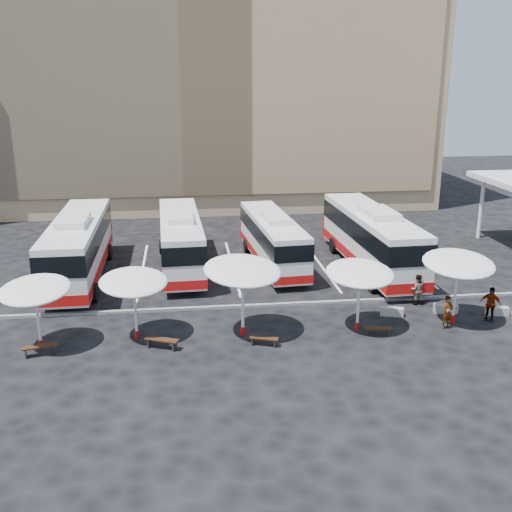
{
  "coord_description": "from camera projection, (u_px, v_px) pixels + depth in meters",
  "views": [
    {
      "loc": [
        -3.09,
        -30.4,
        12.45
      ],
      "look_at": [
        1.0,
        3.0,
        2.2
      ],
      "focal_mm": 42.0,
      "sensor_mm": 36.0,
      "label": 1
    }
  ],
  "objects": [
    {
      "name": "sunshade_4",
      "position": [
        458.0,
        264.0,
        30.37
      ],
      "size": [
        3.79,
        3.83,
        3.79
      ],
      "rotation": [
        0.0,
        0.0,
        -0.05
      ],
      "color": "silver",
      "rests_on": "ground"
    },
    {
      "name": "wood_bench_2",
      "position": [
        264.0,
        339.0,
        28.55
      ],
      "size": [
        1.42,
        0.81,
        0.42
      ],
      "rotation": [
        0.0,
        0.0,
        -0.35
      ],
      "color": "black",
      "rests_on": "ground"
    },
    {
      "name": "ground",
      "position": [
        245.0,
        311.0,
        32.85
      ],
      "size": [
        120.0,
        120.0,
        0.0
      ],
      "primitive_type": "plane",
      "color": "black",
      "rests_on": "ground"
    },
    {
      "name": "passenger_2",
      "position": [
        490.0,
        304.0,
        31.31
      ],
      "size": [
        1.12,
        1.06,
        1.86
      ],
      "primitive_type": "imported",
      "rotation": [
        0.0,
        0.0,
        -0.72
      ],
      "color": "black",
      "rests_on": "ground"
    },
    {
      "name": "wood_bench_1",
      "position": [
        162.0,
        341.0,
        28.22
      ],
      "size": [
        1.66,
        1.06,
        0.5
      ],
      "rotation": [
        0.0,
        0.0,
        -0.42
      ],
      "color": "black",
      "rests_on": "ground"
    },
    {
      "name": "wood_bench_0",
      "position": [
        40.0,
        348.0,
        27.55
      ],
      "size": [
        1.66,
        0.81,
        0.49
      ],
      "rotation": [
        0.0,
        0.0,
        0.25
      ],
      "color": "black",
      "rests_on": "ground"
    },
    {
      "name": "sunshade_3",
      "position": [
        360.0,
        273.0,
        29.55
      ],
      "size": [
        3.57,
        3.61,
        3.55
      ],
      "rotation": [
        0.0,
        0.0,
        0.06
      ],
      "color": "silver",
      "rests_on": "ground"
    },
    {
      "name": "conc_bench_1",
      "position": [
        446.0,
        309.0,
        32.53
      ],
      "size": [
        1.3,
        0.57,
        0.47
      ],
      "primitive_type": "cube",
      "rotation": [
        0.0,
        0.0,
        -0.12
      ],
      "color": "gray",
      "rests_on": "ground"
    },
    {
      "name": "conc_bench_0",
      "position": [
        392.0,
        312.0,
        32.12
      ],
      "size": [
        1.28,
        0.75,
        0.45
      ],
      "primitive_type": "cube",
      "rotation": [
        0.0,
        0.0,
        -0.3
      ],
      "color": "gray",
      "rests_on": "ground"
    },
    {
      "name": "passenger_0",
      "position": [
        448.0,
        312.0,
        30.34
      ],
      "size": [
        0.76,
        0.65,
        1.76
      ],
      "primitive_type": "imported",
      "rotation": [
        0.0,
        0.0,
        0.43
      ],
      "color": "black",
      "rests_on": "ground"
    },
    {
      "name": "bus_0",
      "position": [
        78.0,
        245.0,
        37.55
      ],
      "size": [
        3.23,
        13.32,
        4.22
      ],
      "rotation": [
        0.0,
        0.0,
        0.01
      ],
      "color": "silver",
      "rests_on": "ground"
    },
    {
      "name": "sandstone_building",
      "position": [
        211.0,
        72.0,
        59.44
      ],
      "size": [
        42.0,
        18.25,
        29.6
      ],
      "color": "#A3855F",
      "rests_on": "ground"
    },
    {
      "name": "bus_2",
      "position": [
        273.0,
        238.0,
        40.29
      ],
      "size": [
        3.31,
        11.6,
        3.63
      ],
      "rotation": [
        0.0,
        0.0,
        0.08
      ],
      "color": "silver",
      "rests_on": "ground"
    },
    {
      "name": "bay_lines",
      "position": [
        232.0,
        266.0,
        40.45
      ],
      "size": [
        24.15,
        12.0,
        0.01
      ],
      "color": "white",
      "rests_on": "ground"
    },
    {
      "name": "sunshade_0",
      "position": [
        35.0,
        290.0,
        27.57
      ],
      "size": [
        3.86,
        3.89,
        3.42
      ],
      "rotation": [
        0.0,
        0.0,
        -0.2
      ],
      "color": "silver",
      "rests_on": "ground"
    },
    {
      "name": "bus_3",
      "position": [
        371.0,
        237.0,
        39.43
      ],
      "size": [
        3.5,
        13.51,
        4.26
      ],
      "rotation": [
        0.0,
        0.0,
        0.04
      ],
      "color": "silver",
      "rests_on": "ground"
    },
    {
      "name": "sunshade_1",
      "position": [
        134.0,
        282.0,
        28.61
      ],
      "size": [
        4.02,
        4.05,
        3.43
      ],
      "rotation": [
        0.0,
        0.0,
        0.26
      ],
      "color": "silver",
      "rests_on": "ground"
    },
    {
      "name": "sunshade_2",
      "position": [
        243.0,
        271.0,
        28.82
      ],
      "size": [
        5.02,
        5.04,
        3.96
      ],
      "rotation": [
        0.0,
        0.0,
        0.42
      ],
      "color": "silver",
      "rests_on": "ground"
    },
    {
      "name": "curb_divider",
      "position": [
        244.0,
        306.0,
        33.31
      ],
      "size": [
        34.0,
        0.25,
        0.15
      ],
      "primitive_type": "cube",
      "color": "black",
      "rests_on": "ground"
    },
    {
      "name": "conc_bench_2",
      "position": [
        497.0,
        311.0,
        32.21
      ],
      "size": [
        1.23,
        0.54,
        0.45
      ],
      "primitive_type": "cube",
      "rotation": [
        0.0,
        0.0,
        -0.12
      ],
      "color": "gray",
      "rests_on": "ground"
    },
    {
      "name": "bus_1",
      "position": [
        180.0,
        239.0,
        39.65
      ],
      "size": [
        3.2,
        12.36,
        3.89
      ],
      "rotation": [
        0.0,
        0.0,
        0.04
      ],
      "color": "silver",
      "rests_on": "ground"
    },
    {
      "name": "passenger_1",
      "position": [
        417.0,
        289.0,
        33.55
      ],
      "size": [
        0.94,
        0.78,
        1.76
      ],
      "primitive_type": "imported",
      "rotation": [
        0.0,
        0.0,
        3.0
      ],
      "color": "black",
      "rests_on": "ground"
    },
    {
      "name": "wood_bench_3",
      "position": [
        378.0,
        329.0,
        29.69
      ],
      "size": [
        1.4,
        0.64,
        0.42
      ],
      "rotation": [
        0.0,
        0.0,
        -0.22
      ],
      "color": "black",
      "rests_on": "ground"
    }
  ]
}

